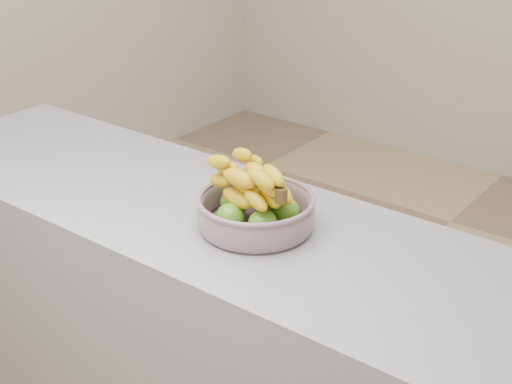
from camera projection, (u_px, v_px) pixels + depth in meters
ground at (325, 334)px, 2.89m from camera, size 4.00×4.00×0.00m
counter at (190, 336)px, 2.14m from camera, size 2.00×0.60×0.90m
fruit_bowl at (255, 207)px, 1.78m from camera, size 0.30×0.30×0.18m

